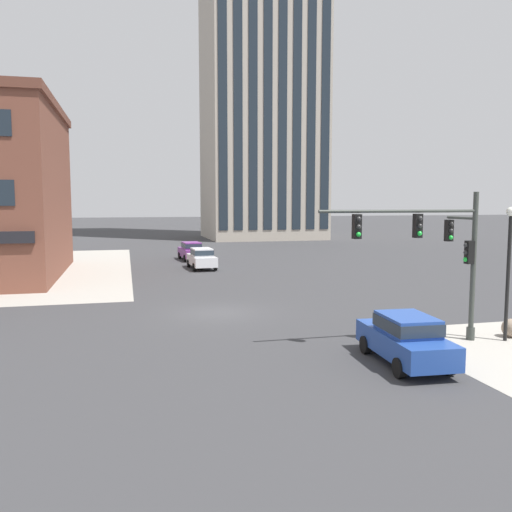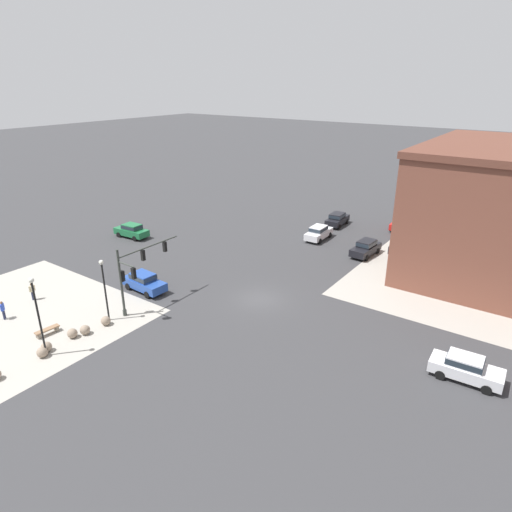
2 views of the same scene
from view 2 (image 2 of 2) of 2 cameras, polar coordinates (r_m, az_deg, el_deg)
ground_plane at (r=39.34m, az=0.53°, el=-5.57°), size 320.00×320.00×0.00m
traffic_signal_main at (r=37.34m, az=-15.32°, el=-1.78°), size 6.57×2.09×5.81m
bollard_sphere_curb_a at (r=37.26m, az=-18.74°, el=-7.88°), size 0.75×0.75×0.75m
bollard_sphere_curb_b at (r=36.53m, az=-21.11°, el=-8.85°), size 0.75×0.75×0.75m
bollard_sphere_curb_c at (r=36.43m, az=-22.52°, el=-9.16°), size 0.75×0.75×0.75m
bollard_sphere_curb_d at (r=35.50m, az=-25.32°, el=-10.50°), size 0.75×0.75×0.75m
bollard_sphere_curb_e at (r=34.99m, az=-25.77°, el=-11.08°), size 0.75×0.75×0.75m
bench_near_signal at (r=37.64m, az=-25.23°, el=-8.67°), size 1.83×0.62×0.49m
pedestrian_walking_east at (r=43.52m, az=-26.79°, el=-3.96°), size 0.55×0.21×1.59m
pedestrian_with_bag at (r=41.23m, az=-29.76°, el=-5.94°), size 0.43×0.40×1.60m
street_lamp_corner_near at (r=36.61m, az=-18.93°, el=-3.30°), size 0.36×0.36×5.23m
street_lamp_mid_sidewalk at (r=33.49m, az=-26.31°, el=-6.09°), size 0.36×0.36×6.01m
car_main_northbound_near at (r=60.09m, az=18.15°, el=4.12°), size 4.46×2.00×1.68m
car_main_northbound_far at (r=32.25m, az=25.33°, el=-12.79°), size 2.04×4.48×1.68m
car_main_southbound_near at (r=53.96m, az=8.05°, el=3.05°), size 4.44×1.97×1.68m
car_main_southbound_far at (r=50.05m, az=13.93°, el=1.09°), size 4.51×2.13×1.68m
car_cross_eastbound at (r=41.78m, az=-14.19°, el=-3.18°), size 2.08×4.49×1.68m
car_cross_westbound at (r=56.22m, az=-15.69°, el=3.21°), size 2.10×4.50×1.68m
car_main_mid at (r=59.60m, az=10.40°, el=4.73°), size 4.50×2.09×1.68m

